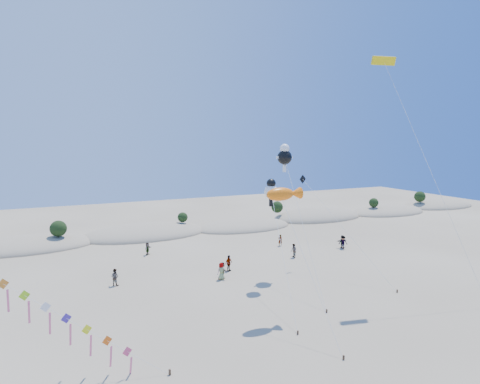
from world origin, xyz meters
name	(u,v)px	position (x,y,z in m)	size (l,w,h in m)	color
dune_ridge	(152,234)	(1.06, 45.14, 0.11)	(145.30, 11.49, 5.57)	gray
fish_kite	(284,194)	(5.21, 12.76, 10.00)	(3.16, 8.93, 10.58)	#3F2D1E
cartoon_kite_low	(271,190)	(7.63, 19.36, 9.47)	(4.25, 11.47, 10.61)	#3F2D1E
cartoon_kite_high	(285,156)	(10.74, 22.07, 12.72)	(3.39, 12.03, 14.02)	#3F2D1E
parafoil_kite	(385,65)	(16.63, 14.03, 21.30)	(6.50, 8.82, 22.13)	#3F2D1E
dark_kite	(324,205)	(14.90, 20.43, 7.31)	(3.74, 11.94, 10.47)	#3F2D1E
beachgoers	(254,255)	(9.16, 26.16, 0.85)	(31.11, 13.43, 1.79)	slate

